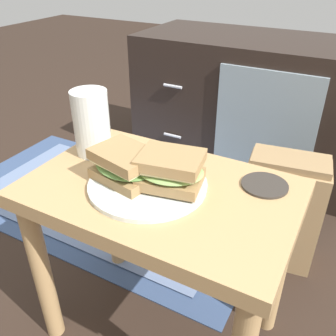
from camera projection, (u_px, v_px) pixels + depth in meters
ground_plane at (162, 327)px, 0.99m from camera, size 8.00×8.00×0.00m
side_table at (161, 221)px, 0.80m from camera, size 0.56×0.36×0.46m
tv_cabinet at (251, 106)px, 1.59m from camera, size 0.96×0.46×0.58m
area_rug at (107, 200)px, 1.48m from camera, size 1.25×0.68×0.01m
plate at (148, 184)px, 0.75m from camera, size 0.25×0.25×0.01m
sandwich_front at (125, 165)px, 0.75m from camera, size 0.15×0.13×0.07m
sandwich_back at (170, 170)px, 0.72m from camera, size 0.15×0.13×0.07m
beer_glass at (92, 124)px, 0.84m from camera, size 0.08×0.08×0.15m
coaster at (265, 185)px, 0.75m from camera, size 0.10×0.10×0.01m
paper_bag at (281, 210)px, 1.14m from camera, size 0.25×0.17×0.37m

